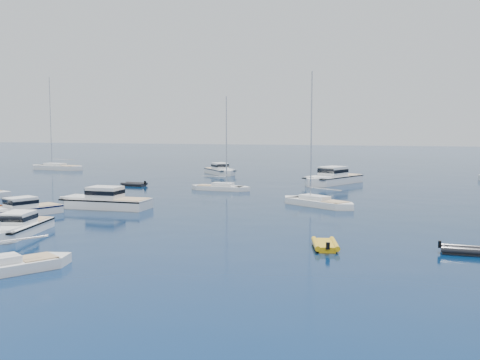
% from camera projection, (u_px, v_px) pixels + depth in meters
% --- Properties ---
extents(ground, '(400.00, 400.00, 0.00)m').
position_uv_depth(ground, '(152.00, 250.00, 37.24)').
color(ground, '#08214B').
rests_on(ground, ground).
extents(motor_cruiser_near, '(3.93, 8.63, 2.18)m').
position_uv_depth(motor_cruiser_near, '(18.00, 235.00, 42.46)').
color(motor_cruiser_near, white).
rests_on(motor_cruiser_near, ground).
extents(motor_cruiser_left, '(5.91, 8.53, 2.17)m').
position_uv_depth(motor_cruiser_left, '(20.00, 216.00, 51.23)').
color(motor_cruiser_left, white).
rests_on(motor_cruiser_left, ground).
extents(motor_cruiser_centre, '(10.44, 3.32, 2.73)m').
position_uv_depth(motor_cruiser_centre, '(103.00, 208.00, 56.23)').
color(motor_cruiser_centre, silver).
rests_on(motor_cruiser_centre, ground).
extents(motor_cruiser_distant, '(8.75, 12.15, 3.11)m').
position_uv_depth(motor_cruiser_distant, '(332.00, 184.00, 79.21)').
color(motor_cruiser_distant, white).
rests_on(motor_cruiser_distant, ground).
extents(motor_cruiser_horizon, '(8.00, 8.95, 2.42)m').
position_uv_depth(motor_cruiser_horizon, '(220.00, 174.00, 95.02)').
color(motor_cruiser_horizon, white).
rests_on(motor_cruiser_horizon, ground).
extents(sailboat_fore, '(6.80, 8.54, 12.89)m').
position_uv_depth(sailboat_fore, '(0.00, 274.00, 31.34)').
color(sailboat_fore, silver).
rests_on(sailboat_fore, ground).
extents(sailboat_mid_r, '(9.40, 7.43, 14.15)m').
position_uv_depth(sailboat_mid_r, '(317.00, 206.00, 57.69)').
color(sailboat_mid_r, white).
rests_on(sailboat_mid_r, ground).
extents(sailboat_centre, '(8.43, 2.76, 12.20)m').
position_uv_depth(sailboat_centre, '(220.00, 190.00, 71.64)').
color(sailboat_centre, white).
rests_on(sailboat_centre, ground).
extents(sailboat_far_l, '(12.25, 4.51, 17.59)m').
position_uv_depth(sailboat_far_l, '(57.00, 170.00, 104.62)').
color(sailboat_far_l, white).
rests_on(sailboat_far_l, ground).
extents(tender_yellow, '(2.63, 3.82, 0.95)m').
position_uv_depth(tender_yellow, '(325.00, 248.00, 37.88)').
color(tender_yellow, gold).
rests_on(tender_yellow, ground).
extents(tender_grey_near, '(2.91, 1.77, 0.95)m').
position_uv_depth(tender_grey_near, '(463.00, 254.00, 36.20)').
color(tender_grey_near, black).
rests_on(tender_grey_near, ground).
extents(tender_grey_far, '(3.75, 2.40, 0.95)m').
position_uv_depth(tender_grey_far, '(134.00, 186.00, 76.68)').
color(tender_grey_far, black).
rests_on(tender_grey_far, ground).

